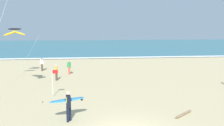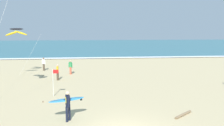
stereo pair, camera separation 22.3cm
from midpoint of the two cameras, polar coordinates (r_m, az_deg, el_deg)
ocean_water at (r=69.05m, az=-3.91°, el=4.40°), size 160.00×60.00×0.08m
shoreline_foam at (r=39.50m, az=-2.85°, el=1.33°), size 160.00×1.63×0.01m
surfer_lead at (r=13.11m, az=-10.58°, el=-9.49°), size 2.07×1.17×1.71m
kite_arc_charcoal_far at (r=25.99m, az=-22.37°, el=7.17°), size 3.38×2.86×5.12m
bystander_green_top at (r=25.91m, az=-10.03°, el=-1.02°), size 0.45×0.31×1.59m
bystander_white_top at (r=28.96m, az=-16.39°, el=-0.23°), size 0.45×0.31×1.59m
bystander_yellow_top at (r=23.19m, az=-13.09°, el=-2.24°), size 0.22×0.50×1.59m
lifeguard_flag at (r=17.73m, az=-13.91°, el=-4.09°), size 0.45×0.05×2.10m
driftwood_log at (r=14.47m, az=17.72°, el=-12.08°), size 1.38×1.11×0.14m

